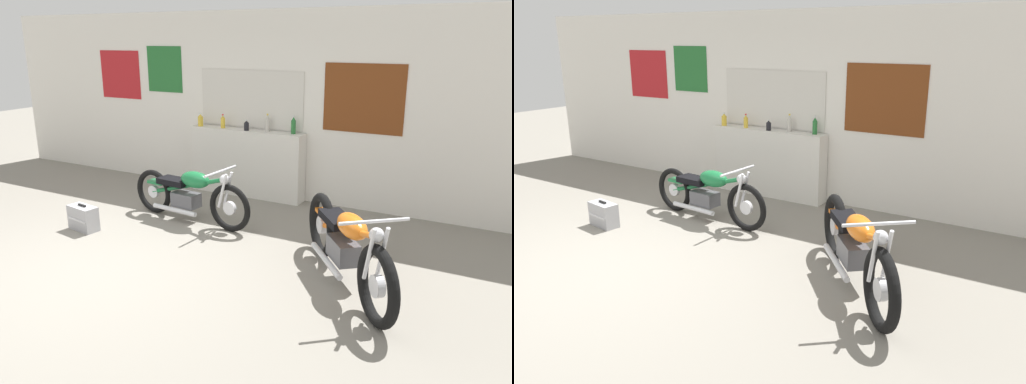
{
  "view_description": "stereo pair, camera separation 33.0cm",
  "coord_description": "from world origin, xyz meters",
  "views": [
    {
      "loc": [
        3.8,
        -3.44,
        2.4
      ],
      "look_at": [
        1.2,
        1.38,
        0.7
      ],
      "focal_mm": 35.0,
      "sensor_mm": 36.0,
      "label": 1
    },
    {
      "loc": [
        4.09,
        -3.27,
        2.4
      ],
      "look_at": [
        1.2,
        1.38,
        0.7
      ],
      "focal_mm": 35.0,
      "sensor_mm": 36.0,
      "label": 2
    }
  ],
  "objects": [
    {
      "name": "sill_counter",
      "position": [
        0.05,
        3.18,
        0.52
      ],
      "size": [
        1.9,
        0.28,
        1.05
      ],
      "color": "silver",
      "rests_on": "ground_plane"
    },
    {
      "name": "bottle_left_center",
      "position": [
        -0.35,
        3.15,
        1.14
      ],
      "size": [
        0.07,
        0.07,
        0.22
      ],
      "color": "gold",
      "rests_on": "sill_counter"
    },
    {
      "name": "bottle_rightmost",
      "position": [
        0.83,
        3.22,
        1.17
      ],
      "size": [
        0.07,
        0.07,
        0.27
      ],
      "color": "#23662D",
      "rests_on": "sill_counter"
    },
    {
      "name": "motorcycle_orange",
      "position": [
        2.41,
        1.0,
        0.43
      ],
      "size": [
        1.49,
        1.78,
        0.92
      ],
      "color": "black",
      "rests_on": "ground_plane"
    },
    {
      "name": "bottle_center",
      "position": [
        0.08,
        3.13,
        1.12
      ],
      "size": [
        0.08,
        0.08,
        0.16
      ],
      "color": "black",
      "rests_on": "sill_counter"
    },
    {
      "name": "ground_plane",
      "position": [
        0.0,
        0.0,
        0.0
      ],
      "size": [
        24.0,
        24.0,
        0.0
      ],
      "primitive_type": "plane",
      "color": "gray"
    },
    {
      "name": "bottle_right_center",
      "position": [
        0.4,
        3.21,
        1.16
      ],
      "size": [
        0.07,
        0.07,
        0.27
      ],
      "color": "#B7B2A8",
      "rests_on": "sill_counter"
    },
    {
      "name": "hard_case_silver",
      "position": [
        -1.07,
        0.85,
        0.16
      ],
      "size": [
        0.44,
        0.26,
        0.35
      ],
      "color": "#9E9EA3",
      "rests_on": "ground_plane"
    },
    {
      "name": "bottle_leftmost",
      "position": [
        -0.76,
        3.13,
        1.14
      ],
      "size": [
        0.08,
        0.08,
        0.21
      ],
      "color": "gold",
      "rests_on": "sill_counter"
    },
    {
      "name": "motorcycle_green",
      "position": [
        -0.03,
        1.76,
        0.4
      ],
      "size": [
        1.96,
        0.64,
        0.8
      ],
      "color": "black",
      "rests_on": "ground_plane"
    },
    {
      "name": "wall_back",
      "position": [
        0.0,
        3.36,
        1.41
      ],
      "size": [
        10.0,
        0.07,
        2.8
      ],
      "color": "silver",
      "rests_on": "ground_plane"
    }
  ]
}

